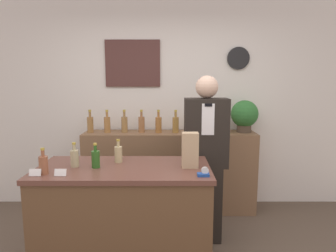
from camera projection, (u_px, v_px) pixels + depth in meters
name	position (u px, v px, depth m)	size (l,w,h in m)	color
back_wall	(164.00, 103.00, 3.95)	(5.20, 0.09, 2.70)	silver
back_shelf	(169.00, 171.00, 3.82)	(2.14, 0.42, 1.02)	brown
display_counter	(124.00, 219.00, 2.59)	(1.45, 0.71, 0.94)	brown
shopkeeper	(205.00, 160.00, 3.06)	(0.43, 0.27, 1.71)	black
potted_plant	(244.00, 115.00, 3.72)	(0.34, 0.34, 0.40)	#4C3D2D
paper_bag	(190.00, 150.00, 2.48)	(0.14, 0.10, 0.29)	tan
tape_dispenser	(203.00, 173.00, 2.27)	(0.09, 0.06, 0.07)	#1E4799
price_card_left	(35.00, 173.00, 2.27)	(0.09, 0.02, 0.06)	white
price_card_right	(60.00, 173.00, 2.27)	(0.09, 0.02, 0.06)	white
counter_bottle_0	(43.00, 164.00, 2.31)	(0.07, 0.07, 0.21)	brown
counter_bottle_1	(74.00, 158.00, 2.51)	(0.07, 0.07, 0.21)	tan
counter_bottle_2	(95.00, 158.00, 2.48)	(0.07, 0.07, 0.21)	#2A5A1E
counter_bottle_3	(118.00, 154.00, 2.64)	(0.07, 0.07, 0.21)	tan
shelf_bottle_0	(90.00, 124.00, 3.72)	(0.08, 0.08, 0.28)	olive
shelf_bottle_1	(107.00, 124.00, 3.71)	(0.08, 0.08, 0.28)	#A36F39
shelf_bottle_2	(124.00, 124.00, 3.73)	(0.08, 0.08, 0.28)	olive
shelf_bottle_3	(141.00, 124.00, 3.73)	(0.08, 0.08, 0.28)	#99643B
shelf_bottle_4	(158.00, 124.00, 3.71)	(0.08, 0.08, 0.28)	#A06630
shelf_bottle_5	(175.00, 124.00, 3.70)	(0.08, 0.08, 0.28)	olive
shelf_bottle_6	(192.00, 124.00, 3.72)	(0.08, 0.08, 0.28)	#9D6C3C
shelf_bottle_7	(209.00, 124.00, 3.73)	(0.08, 0.08, 0.28)	#9F6832
shelf_bottle_8	(226.00, 124.00, 3.73)	(0.08, 0.08, 0.28)	#9E6936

